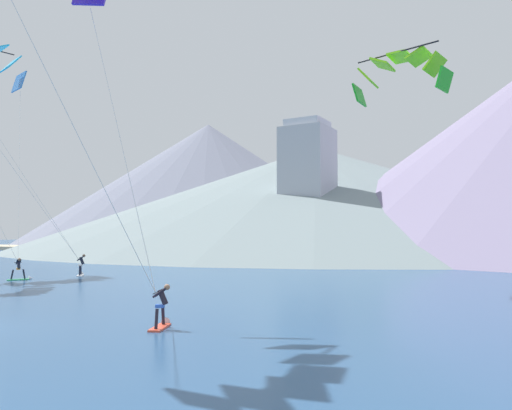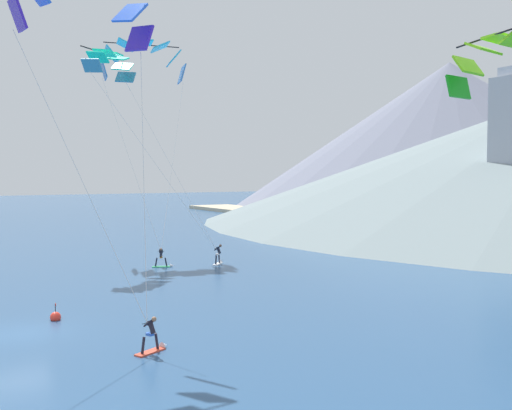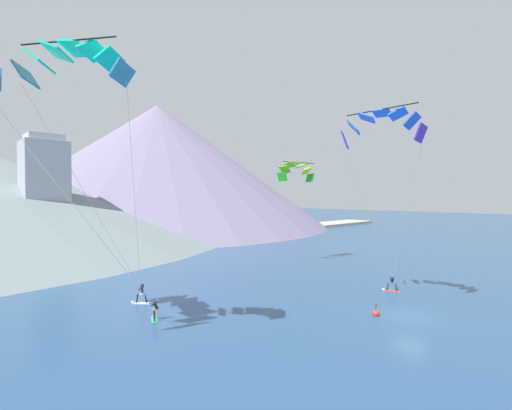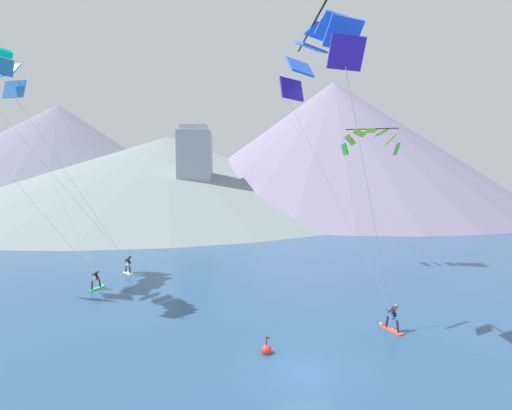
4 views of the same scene
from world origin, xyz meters
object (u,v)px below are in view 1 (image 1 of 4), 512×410
(kitesurfer_near_lead, at_px, (163,314))
(kitesurfer_near_trail, at_px, (21,273))
(kitesurfer_mid_center, at_px, (81,269))
(parafoil_kite_distant_high_outer, at_px, (400,71))

(kitesurfer_near_lead, xyz_separation_m, kitesurfer_near_trail, (-21.00, 8.96, 0.01))
(kitesurfer_mid_center, relative_size, parafoil_kite_distant_high_outer, 0.30)
(kitesurfer_near_lead, relative_size, kitesurfer_near_trail, 1.00)
(kitesurfer_near_trail, height_order, kitesurfer_mid_center, kitesurfer_mid_center)
(kitesurfer_mid_center, height_order, parafoil_kite_distant_high_outer, parafoil_kite_distant_high_outer)
(kitesurfer_near_trail, bearing_deg, parafoil_kite_distant_high_outer, 15.80)
(kitesurfer_mid_center, distance_m, parafoil_kite_distant_high_outer, 28.18)
(kitesurfer_near_lead, bearing_deg, kitesurfer_mid_center, 145.87)
(kitesurfer_near_lead, xyz_separation_m, parafoil_kite_distant_high_outer, (4.85, 16.28, 12.96))
(kitesurfer_near_trail, distance_m, parafoil_kite_distant_high_outer, 29.82)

